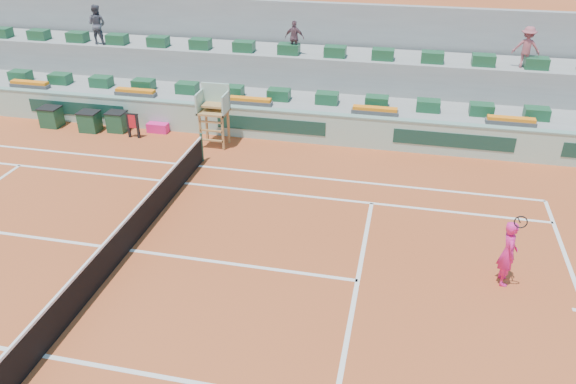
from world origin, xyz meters
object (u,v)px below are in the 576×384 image
player_bag (158,128)px  umpire_chair (214,107)px  drink_cooler_a (117,122)px  tennis_player (508,253)px

player_bag → umpire_chair: (2.76, -0.65, 1.35)m
umpire_chair → drink_cooler_a: 4.57m
drink_cooler_a → tennis_player: 16.11m
player_bag → tennis_player: tennis_player is taller
drink_cooler_a → tennis_player: (14.45, -7.11, 0.48)m
player_bag → tennis_player: (12.80, -7.36, 0.71)m
tennis_player → drink_cooler_a: bearing=153.8°
player_bag → tennis_player: bearing=-29.9°
umpire_chair → drink_cooler_a: size_ratio=2.86×
player_bag → umpire_chair: bearing=-13.3°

